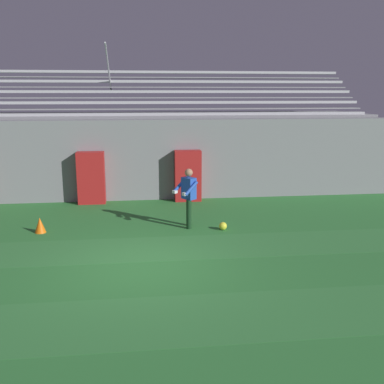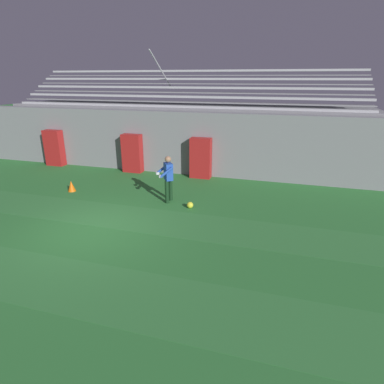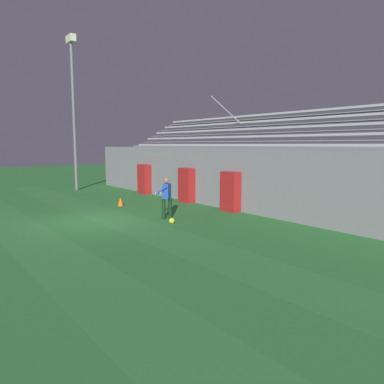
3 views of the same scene
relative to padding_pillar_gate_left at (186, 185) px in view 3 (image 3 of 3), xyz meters
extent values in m
plane|color=#2D7533|center=(1.65, -5.95, -0.88)|extent=(80.00, 80.00, 0.00)
cube|color=#337A38|center=(1.65, -8.41, -0.88)|extent=(28.00, 1.77, 0.01)
cube|color=#337A38|center=(1.65, -4.86, -0.88)|extent=(28.00, 1.77, 0.01)
cube|color=gray|center=(1.65, 0.55, 0.52)|extent=(24.00, 0.60, 2.80)
cube|color=#B21E1E|center=(0.00, 0.00, 0.00)|extent=(0.91, 0.44, 1.77)
cube|color=#B21E1E|center=(3.30, 0.00, 0.00)|extent=(0.91, 0.44, 1.77)
cube|color=#B21E1E|center=(-4.31, 0.00, 0.00)|extent=(0.91, 0.44, 1.77)
cube|color=gray|center=(1.65, 2.90, 0.57)|extent=(18.00, 3.90, 2.90)
cube|color=#B7B7BC|center=(1.65, 1.30, 2.07)|extent=(17.10, 0.36, 0.10)
cube|color=gray|center=(1.65, 1.10, 1.84)|extent=(17.10, 0.60, 0.04)
cube|color=#B7B7BC|center=(1.65, 2.00, 2.47)|extent=(17.10, 0.36, 0.10)
cube|color=gray|center=(1.65, 1.80, 2.24)|extent=(17.10, 0.60, 0.04)
cube|color=#B7B7BC|center=(1.65, 2.70, 2.87)|extent=(17.10, 0.36, 0.10)
cube|color=gray|center=(1.65, 2.50, 2.64)|extent=(17.10, 0.60, 0.04)
cube|color=#B7B7BC|center=(1.65, 3.40, 3.27)|extent=(17.10, 0.36, 0.10)
cube|color=gray|center=(1.65, 3.20, 3.04)|extent=(17.10, 0.60, 0.04)
cube|color=#B7B7BC|center=(1.65, 4.10, 3.67)|extent=(17.10, 0.36, 0.10)
cube|color=gray|center=(1.65, 3.90, 3.44)|extent=(17.10, 0.60, 0.04)
cylinder|color=#B7B7BC|center=(0.57, 2.45, 3.72)|extent=(0.06, 2.63, 1.65)
cylinder|color=slate|center=(-8.73, -2.56, 3.79)|extent=(0.20, 0.20, 9.35)
cube|color=#F2EDCC|center=(-8.73, -2.56, 8.68)|extent=(0.90, 0.36, 0.44)
cylinder|color=#143319|center=(2.96, -3.33, -0.47)|extent=(0.20, 0.20, 0.82)
cylinder|color=#143319|center=(2.99, -3.03, -0.47)|extent=(0.20, 0.20, 0.82)
cube|color=#234CB2|center=(2.98, -3.18, 0.24)|extent=(0.42, 0.45, 0.60)
sphere|color=#A37556|center=(2.98, -3.18, 0.68)|extent=(0.22, 0.22, 0.22)
cylinder|color=#234CB2|center=(3.01, -3.45, 0.29)|extent=(0.44, 0.36, 0.37)
cylinder|color=#234CB2|center=(2.72, -3.07, 0.29)|extent=(0.44, 0.36, 0.37)
cube|color=silver|center=(2.83, -3.54, 0.16)|extent=(0.15, 0.15, 0.08)
cube|color=silver|center=(2.59, -3.22, 0.16)|extent=(0.15, 0.15, 0.08)
sphere|color=yellow|center=(3.88, -3.56, -0.77)|extent=(0.22, 0.22, 0.22)
cone|color=orange|center=(-1.08, -3.21, -0.67)|extent=(0.30, 0.30, 0.42)
camera|label=1|loc=(1.62, -15.26, 2.82)|focal=42.00mm
camera|label=2|loc=(6.83, -13.27, 3.33)|focal=30.00mm
camera|label=3|loc=(15.39, -11.37, 2.09)|focal=35.00mm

